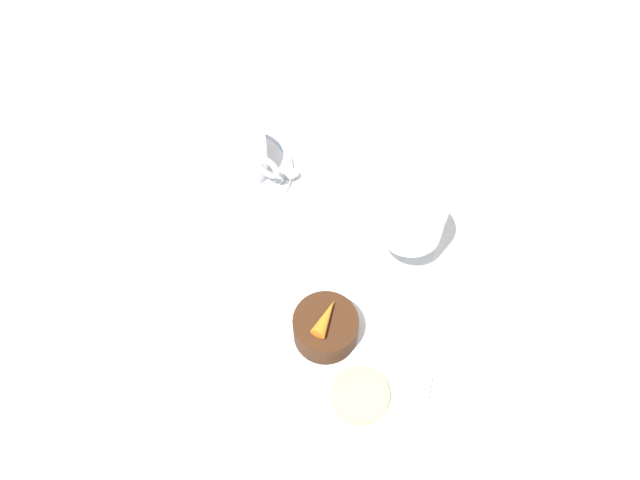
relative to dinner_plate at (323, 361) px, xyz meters
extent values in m
plane|color=white|center=(-0.01, 0.04, -0.01)|extent=(3.00, 3.00, 0.00)
cylinder|color=white|center=(0.00, 0.00, 0.00)|extent=(0.24, 0.24, 0.01)
torus|color=#8CB2D1|center=(0.00, 0.00, 0.00)|extent=(0.22, 0.22, 0.00)
cylinder|color=white|center=(-0.23, 0.17, 0.00)|extent=(0.14, 0.14, 0.01)
torus|color=#8CB2D1|center=(-0.23, 0.17, 0.00)|extent=(0.13, 0.13, 0.00)
cylinder|color=white|center=(-0.23, 0.17, 0.04)|extent=(0.08, 0.08, 0.07)
cylinder|color=#9E7A4C|center=(-0.23, 0.17, 0.04)|extent=(0.07, 0.07, 0.05)
torus|color=white|center=(-0.18, 0.17, 0.04)|extent=(0.04, 0.01, 0.04)
cube|color=silver|center=(-0.20, 0.14, 0.00)|extent=(0.06, 0.09, 0.00)
ellipsoid|color=silver|center=(-0.17, 0.19, 0.00)|extent=(0.02, 0.03, 0.00)
cylinder|color=silver|center=(0.01, 0.18, -0.01)|extent=(0.07, 0.07, 0.01)
cylinder|color=silver|center=(0.01, 0.18, 0.02)|extent=(0.01, 0.01, 0.05)
cylinder|color=silver|center=(0.01, 0.18, 0.07)|extent=(0.07, 0.07, 0.06)
cylinder|color=#5B0F1E|center=(0.01, 0.18, 0.06)|extent=(0.06, 0.06, 0.03)
cube|color=silver|center=(-0.17, 0.00, -0.01)|extent=(0.02, 0.14, 0.01)
cube|color=silver|center=(-0.18, 0.09, -0.01)|extent=(0.03, 0.05, 0.01)
cylinder|color=#381E0F|center=(-0.01, 0.03, 0.02)|extent=(0.07, 0.07, 0.04)
cone|color=orange|center=(-0.01, 0.03, 0.05)|extent=(0.02, 0.04, 0.02)
cylinder|color=#EFE075|center=(0.05, -0.01, 0.01)|extent=(0.06, 0.06, 0.01)
camera|label=1|loc=(0.13, -0.21, 0.65)|focal=35.00mm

